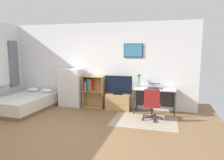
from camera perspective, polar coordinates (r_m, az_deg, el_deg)
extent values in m
plane|color=brown|center=(4.91, -12.68, -14.20)|extent=(7.20, 7.20, 0.00)
cube|color=white|center=(6.80, -3.46, 4.01)|extent=(6.12, 0.06, 2.70)
cube|color=black|center=(6.46, 5.88, 8.05)|extent=(0.59, 0.02, 0.42)
cube|color=teal|center=(6.45, 5.86, 8.05)|extent=(0.55, 0.01, 0.38)
cube|color=slate|center=(7.88, -25.28, 4.05)|extent=(0.05, 0.40, 1.54)
cube|color=silver|center=(7.38, -28.25, -0.15)|extent=(0.20, 0.52, 0.30)
cube|color=#9E937F|center=(5.65, 8.85, -10.98)|extent=(1.70, 1.20, 0.01)
cube|color=brown|center=(7.07, -22.57, -7.17)|extent=(1.35, 2.02, 0.10)
cube|color=silver|center=(7.02, -22.67, -5.46)|extent=(1.31, 1.98, 0.33)
ellipsoid|color=white|center=(7.70, -20.88, -2.44)|extent=(0.45, 0.30, 0.14)
ellipsoid|color=white|center=(7.37, -17.42, -2.74)|extent=(0.45, 0.30, 0.14)
cube|color=silver|center=(6.99, -11.24, -2.03)|extent=(0.74, 0.42, 1.25)
cube|color=silver|center=(6.91, -11.92, -6.36)|extent=(0.70, 0.01, 0.23)
sphere|color=#A59E8C|center=(6.90, -11.98, -6.40)|extent=(0.03, 0.03, 0.03)
cube|color=silver|center=(6.85, -11.99, -4.37)|extent=(0.70, 0.01, 0.23)
sphere|color=#A59E8C|center=(6.84, -12.05, -4.40)|extent=(0.03, 0.03, 0.03)
cube|color=silver|center=(6.80, -12.05, -2.34)|extent=(0.70, 0.01, 0.23)
sphere|color=#A59E8C|center=(6.79, -12.11, -2.37)|extent=(0.03, 0.03, 0.03)
cube|color=silver|center=(6.76, -12.11, -0.29)|extent=(0.70, 0.01, 0.23)
sphere|color=#A59E8C|center=(6.75, -12.17, -0.31)|extent=(0.03, 0.03, 0.03)
cube|color=silver|center=(6.73, -12.18, 1.79)|extent=(0.70, 0.01, 0.23)
sphere|color=#A59E8C|center=(6.72, -12.24, 1.77)|extent=(0.03, 0.03, 0.03)
cube|color=tan|center=(6.88, -7.68, -3.08)|extent=(0.02, 0.30, 1.02)
cube|color=tan|center=(6.66, -2.40, -3.40)|extent=(0.02, 0.30, 1.02)
cube|color=tan|center=(6.88, -5.03, -7.31)|extent=(0.68, 0.30, 0.02)
cube|color=tan|center=(6.76, -5.09, -3.07)|extent=(0.65, 0.30, 0.02)
cube|color=tan|center=(6.68, -5.14, 0.95)|extent=(0.65, 0.30, 0.02)
cube|color=tan|center=(6.90, -4.66, -3.01)|extent=(0.68, 0.01, 1.02)
cube|color=#8C388C|center=(6.81, -7.57, -1.30)|extent=(0.02, 0.22, 0.39)
cube|color=black|center=(6.79, -7.35, -1.73)|extent=(0.02, 0.20, 0.29)
cube|color=gold|center=(6.77, -7.09, -1.75)|extent=(0.03, 0.18, 0.29)
cube|color=#1E519E|center=(6.75, -6.85, -1.42)|extent=(0.03, 0.18, 0.38)
cube|color=black|center=(6.76, -6.57, -1.60)|extent=(0.03, 0.22, 0.33)
cube|color=#2D8C4C|center=(6.75, -6.29, -1.30)|extent=(0.03, 0.23, 0.40)
cube|color=#2D8C4C|center=(6.72, -6.04, -1.36)|extent=(0.04, 0.20, 0.40)
cube|color=orange|center=(6.73, -5.67, -1.54)|extent=(0.03, 0.24, 0.35)
cube|color=red|center=(6.69, -5.53, -1.43)|extent=(0.02, 0.19, 0.39)
cube|color=tan|center=(6.54, 1.75, -6.01)|extent=(0.76, 0.40, 0.48)
cube|color=tan|center=(6.35, 1.32, -6.45)|extent=(0.76, 0.01, 0.02)
cube|color=black|center=(6.46, 1.72, -3.89)|extent=(0.28, 0.16, 0.02)
cube|color=black|center=(6.46, 1.72, -3.59)|extent=(0.06, 0.04, 0.05)
cube|color=black|center=(6.40, 1.73, -1.19)|extent=(0.85, 0.02, 0.53)
cube|color=black|center=(6.39, 1.71, -1.20)|extent=(0.82, 0.01, 0.50)
cube|color=silver|center=(6.20, 11.64, -2.41)|extent=(1.20, 0.56, 0.03)
cube|color=#2D2D30|center=(6.10, 6.02, -6.03)|extent=(0.03, 0.03, 0.71)
cube|color=#2D2D30|center=(6.03, 16.81, -6.51)|extent=(0.03, 0.03, 0.71)
cube|color=#2D2D30|center=(6.58, 6.72, -4.97)|extent=(0.03, 0.03, 0.71)
cube|color=#2D2D30|center=(6.51, 16.70, -5.40)|extent=(0.03, 0.03, 0.71)
cube|color=#2D2D30|center=(6.53, 11.70, -4.86)|extent=(1.14, 0.02, 0.50)
cylinder|color=#232326|center=(5.80, 13.61, -10.38)|extent=(0.05, 0.05, 0.05)
cube|color=#232326|center=(5.79, 12.22, -9.95)|extent=(0.28, 0.04, 0.02)
cylinder|color=#232326|center=(6.06, 11.74, -9.51)|extent=(0.05, 0.05, 0.05)
cube|color=#232326|center=(5.92, 11.29, -9.52)|extent=(0.11, 0.28, 0.02)
cylinder|color=#232326|center=(5.97, 8.67, -9.68)|extent=(0.05, 0.05, 0.05)
cube|color=#232326|center=(5.88, 9.73, -9.61)|extent=(0.25, 0.18, 0.02)
cylinder|color=#232326|center=(5.66, 8.40, -10.71)|extent=(0.05, 0.05, 0.05)
cube|color=#232326|center=(5.72, 9.63, -10.11)|extent=(0.24, 0.20, 0.02)
cylinder|color=#232326|center=(5.55, 11.59, -11.18)|extent=(0.05, 0.05, 0.05)
cube|color=#232326|center=(5.67, 11.20, -10.34)|extent=(0.12, 0.27, 0.02)
cylinder|color=#232326|center=(5.74, 10.86, -8.34)|extent=(0.04, 0.04, 0.30)
cube|color=maroon|center=(5.70, 10.91, -6.75)|extent=(0.46, 0.46, 0.03)
cube|color=maroon|center=(5.45, 10.89, -4.86)|extent=(0.40, 0.05, 0.45)
cube|color=#333338|center=(6.19, 11.26, -2.22)|extent=(0.36, 0.27, 0.01)
cube|color=black|center=(6.19, 11.26, -2.16)|extent=(0.34, 0.24, 0.00)
cube|color=#333338|center=(6.31, 11.52, -0.99)|extent=(0.36, 0.25, 0.07)
cube|color=navy|center=(6.31, 11.52, -0.98)|extent=(0.34, 0.23, 0.06)
ellipsoid|color=#262628|center=(6.13, 13.47, -2.29)|extent=(0.06, 0.10, 0.03)
cylinder|color=silver|center=(6.41, 7.33, -1.09)|extent=(0.09, 0.09, 0.16)
cylinder|color=#3D8438|center=(6.39, 7.53, -0.02)|extent=(0.01, 0.01, 0.31)
sphere|color=#308B2C|center=(6.37, 7.56, 1.34)|extent=(0.07, 0.07, 0.07)
cylinder|color=#3D8438|center=(6.40, 7.33, -0.05)|extent=(0.01, 0.01, 0.30)
sphere|color=#308B2C|center=(6.38, 7.35, 1.26)|extent=(0.07, 0.07, 0.07)
cylinder|color=#3D8438|center=(6.38, 7.20, -0.07)|extent=(0.01, 0.01, 0.30)
sphere|color=#308B2C|center=(6.36, 7.22, 1.25)|extent=(0.07, 0.07, 0.07)
cylinder|color=silver|center=(6.20, 8.35, -2.15)|extent=(0.06, 0.06, 0.01)
cylinder|color=silver|center=(6.20, 8.36, -1.67)|extent=(0.01, 0.01, 0.10)
cone|color=silver|center=(6.18, 8.38, -0.87)|extent=(0.07, 0.07, 0.07)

